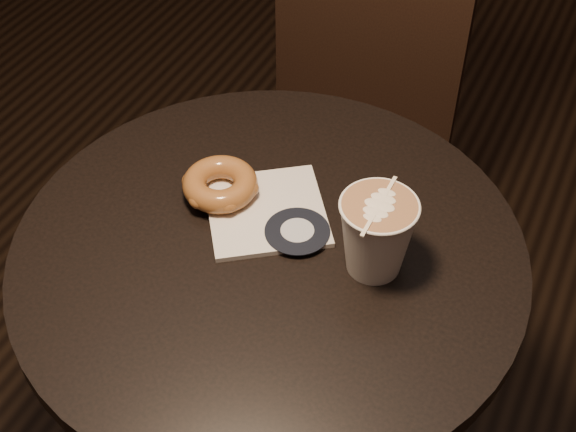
{
  "coord_description": "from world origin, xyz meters",
  "views": [
    {
      "loc": [
        0.34,
        -0.65,
        1.55
      ],
      "look_at": [
        0.01,
        0.03,
        0.79
      ],
      "focal_mm": 50.0,
      "sensor_mm": 36.0,
      "label": 1
    }
  ],
  "objects_px": {
    "chair": "(353,107)",
    "latte_cup": "(376,236)",
    "cafe_table": "(271,333)",
    "pastry_bag": "(266,211)",
    "doughnut": "(220,184)"
  },
  "relations": [
    {
      "from": "chair",
      "to": "latte_cup",
      "type": "xyz_separation_m",
      "value": [
        0.24,
        -0.55,
        0.26
      ]
    },
    {
      "from": "cafe_table",
      "to": "latte_cup",
      "type": "bearing_deg",
      "value": 10.8
    },
    {
      "from": "cafe_table",
      "to": "latte_cup",
      "type": "height_order",
      "value": "latte_cup"
    },
    {
      "from": "latte_cup",
      "to": "pastry_bag",
      "type": "bearing_deg",
      "value": 171.26
    },
    {
      "from": "cafe_table",
      "to": "pastry_bag",
      "type": "distance_m",
      "value": 0.21
    },
    {
      "from": "cafe_table",
      "to": "pastry_bag",
      "type": "xyz_separation_m",
      "value": [
        -0.03,
        0.05,
        0.2
      ]
    },
    {
      "from": "doughnut",
      "to": "cafe_table",
      "type": "bearing_deg",
      "value": -27.85
    },
    {
      "from": "cafe_table",
      "to": "latte_cup",
      "type": "distance_m",
      "value": 0.29
    },
    {
      "from": "chair",
      "to": "doughnut",
      "type": "xyz_separation_m",
      "value": [
        -0.0,
        -0.52,
        0.23
      ]
    },
    {
      "from": "pastry_bag",
      "to": "doughnut",
      "type": "xyz_separation_m",
      "value": [
        -0.07,
        0.0,
        0.02
      ]
    },
    {
      "from": "chair",
      "to": "pastry_bag",
      "type": "height_order",
      "value": "chair"
    },
    {
      "from": "doughnut",
      "to": "latte_cup",
      "type": "distance_m",
      "value": 0.25
    },
    {
      "from": "pastry_bag",
      "to": "latte_cup",
      "type": "relative_size",
      "value": 1.44
    },
    {
      "from": "pastry_bag",
      "to": "doughnut",
      "type": "height_order",
      "value": "doughnut"
    },
    {
      "from": "cafe_table",
      "to": "doughnut",
      "type": "xyz_separation_m",
      "value": [
        -0.1,
        0.05,
        0.22
      ]
    }
  ]
}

